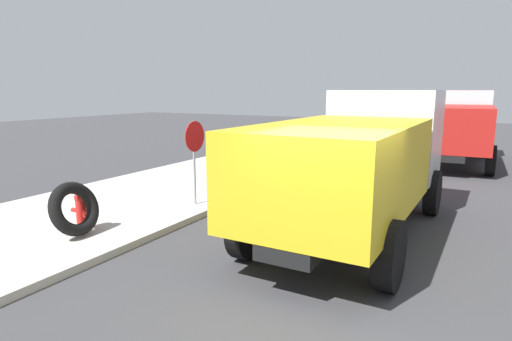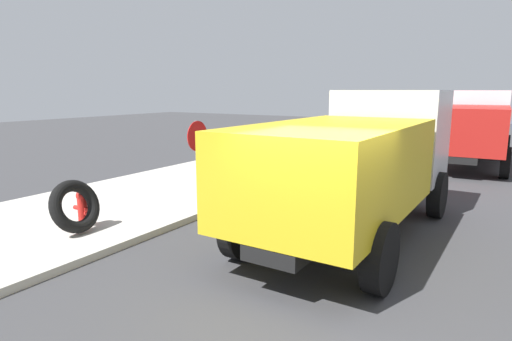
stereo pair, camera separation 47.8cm
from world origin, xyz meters
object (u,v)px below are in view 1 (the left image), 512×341
object	(u,v)px
fire_hydrant	(81,209)
dump_truck_red	(457,124)
dump_truck_yellow	(359,157)
loose_tire	(74,209)
stop_sign	(195,147)

from	to	relation	value
fire_hydrant	dump_truck_red	bearing A→B (deg)	-23.85
fire_hydrant	dump_truck_yellow	size ratio (longest dim) A/B	0.11
fire_hydrant	dump_truck_yellow	distance (m)	5.89
dump_truck_yellow	dump_truck_red	world-z (taller)	same
dump_truck_yellow	loose_tire	bearing A→B (deg)	126.51
fire_hydrant	stop_sign	distance (m)	3.07
fire_hydrant	stop_sign	world-z (taller)	stop_sign
dump_truck_yellow	dump_truck_red	distance (m)	10.75
stop_sign	loose_tire	bearing A→B (deg)	168.55
dump_truck_red	stop_sign	bearing A→B (deg)	154.64
fire_hydrant	dump_truck_red	world-z (taller)	dump_truck_red
fire_hydrant	loose_tire	distance (m)	0.44
loose_tire	dump_truck_yellow	size ratio (longest dim) A/B	0.16
stop_sign	dump_truck_yellow	size ratio (longest dim) A/B	0.30
fire_hydrant	loose_tire	bearing A→B (deg)	-145.27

